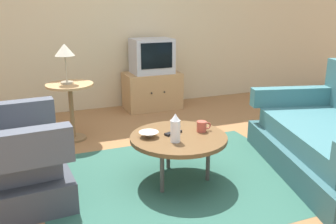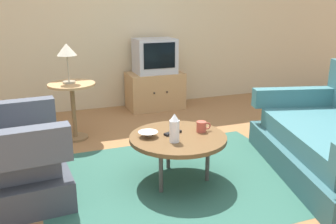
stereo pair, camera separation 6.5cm
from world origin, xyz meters
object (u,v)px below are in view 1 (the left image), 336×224
(vase, at_px, (175,128))
(coffee_table, at_px, (179,139))
(armchair, at_px, (5,162))
(tv_remote_dark, at_px, (173,133))
(tv_stand, at_px, (152,91))
(table_lamp, at_px, (65,52))
(mug, at_px, (202,126))
(television, at_px, (152,56))
(bowl, at_px, (149,134))
(side_table, at_px, (71,100))

(vase, bearing_deg, coffee_table, 55.13)
(armchair, bearing_deg, coffee_table, 77.33)
(coffee_table, distance_m, tv_remote_dark, 0.08)
(coffee_table, xyz_separation_m, tv_stand, (0.55, 2.22, -0.12))
(tv_stand, relative_size, table_lamp, 1.83)
(table_lamp, relative_size, mug, 3.22)
(armchair, height_order, television, television)
(mug, relative_size, bowl, 0.81)
(mug, bearing_deg, tv_stand, 81.77)
(side_table, bearing_deg, coffee_table, -62.41)
(vase, bearing_deg, bowl, 132.60)
(coffee_table, distance_m, side_table, 1.53)
(coffee_table, bearing_deg, side_table, 117.59)
(armchair, bearing_deg, television, 132.47)
(mug, distance_m, tv_remote_dark, 0.26)
(table_lamp, height_order, bowl, table_lamp)
(side_table, height_order, bowl, side_table)
(armchair, bearing_deg, table_lamp, 147.30)
(side_table, xyz_separation_m, tv_remote_dark, (0.68, -1.29, -0.04))
(armchair, height_order, tv_remote_dark, armchair)
(coffee_table, height_order, table_lamp, table_lamp)
(side_table, bearing_deg, armchair, -120.44)
(tv_stand, relative_size, vase, 3.31)
(tv_stand, xyz_separation_m, tv_remote_dark, (-0.57, -2.16, 0.16))
(television, xyz_separation_m, bowl, (-0.79, -2.15, -0.33))
(television, height_order, bowl, television)
(side_table, distance_m, tv_stand, 1.54)
(bowl, bearing_deg, tv_stand, 69.75)
(table_lamp, height_order, mug, table_lamp)
(television, bearing_deg, tv_stand, 90.00)
(television, xyz_separation_m, vase, (-0.63, -2.33, -0.24))
(side_table, bearing_deg, television, 34.47)
(tv_stand, height_order, bowl, tv_stand)
(tv_stand, bearing_deg, bowl, -110.25)
(side_table, xyz_separation_m, tv_stand, (1.26, 0.87, -0.20))
(table_lamp, bearing_deg, bowl, -69.78)
(tv_stand, distance_m, bowl, 2.30)
(bowl, height_order, tv_remote_dark, bowl)
(armchair, relative_size, side_table, 1.56)
(armchair, distance_m, bowl, 1.15)
(vase, xyz_separation_m, tv_remote_dark, (0.06, 0.17, -0.10))
(table_lamp, relative_size, vase, 1.81)
(television, distance_m, vase, 2.43)
(armchair, xyz_separation_m, coffee_table, (1.37, -0.22, 0.07))
(tv_stand, relative_size, mug, 5.89)
(mug, bearing_deg, tv_remote_dark, 172.06)
(tv_remote_dark, bearing_deg, bowl, 158.76)
(armchair, xyz_separation_m, side_table, (0.67, 1.13, 0.16))
(tv_remote_dark, bearing_deg, armchair, 153.74)
(coffee_table, height_order, bowl, bowl)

